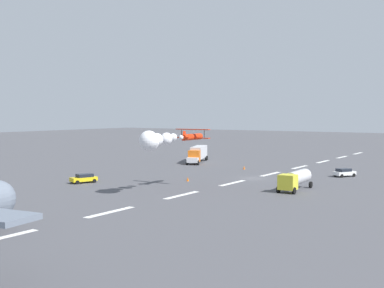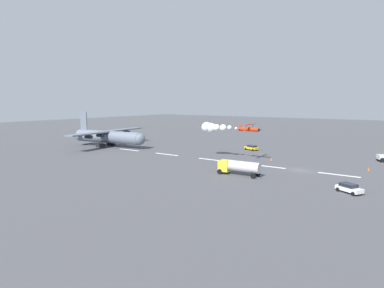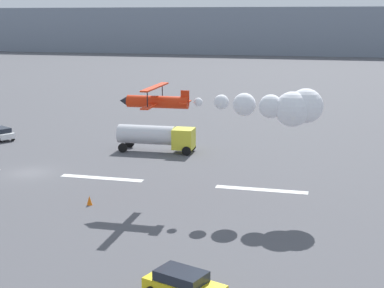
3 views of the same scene
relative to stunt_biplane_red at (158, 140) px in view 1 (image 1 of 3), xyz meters
name	(u,v)px [view 1 (image 1 of 3)]	position (x,y,z in m)	size (l,w,h in m)	color
ground_plane	(253,178)	(-23.32, 3.42, -7.84)	(440.00, 440.00, 0.00)	#4C4C51
runway_stripe_0	(358,153)	(-90.07, 3.42, -7.84)	(8.00, 0.90, 0.01)	white
runway_stripe_1	(342,157)	(-75.23, 3.42, -7.84)	(8.00, 0.90, 0.01)	white
runway_stripe_2	(323,162)	(-60.40, 3.42, -7.84)	(8.00, 0.90, 0.01)	white
runway_stripe_3	(300,167)	(-45.57, 3.42, -7.84)	(8.00, 0.90, 0.01)	white
runway_stripe_4	(270,174)	(-30.73, 3.42, -7.84)	(8.00, 0.90, 0.01)	white
runway_stripe_5	(233,183)	(-15.90, 3.42, -7.84)	(8.00, 0.90, 0.01)	white
runway_stripe_6	(182,195)	(-1.07, 3.42, -7.84)	(8.00, 0.90, 0.01)	white
runway_stripe_7	(110,212)	(13.76, 3.42, -7.84)	(8.00, 0.90, 0.01)	white
runway_stripe_8	(1,238)	(28.60, 3.42, -7.84)	(8.00, 0.90, 0.01)	white
stunt_biplane_red	(158,140)	(0.00, 0.00, 0.00)	(16.38, 6.12, 2.91)	red
semi_truck_orange	(198,153)	(-42.48, -20.76, -5.73)	(13.59, 7.88, 3.70)	silver
fuel_tanker_truck	(295,179)	(-14.25, 15.11, -6.11)	(8.60, 2.96, 2.90)	yellow
followme_car_yellow	(84,178)	(-2.35, -17.40, -7.03)	(4.69, 3.14, 1.52)	yellow
airport_staff_sedan	(344,172)	(-34.64, 16.34, -7.03)	(4.45, 3.63, 1.52)	white
traffic_cone_near	(244,168)	(-35.19, -4.60, -7.47)	(0.44, 0.44, 0.75)	orange
traffic_cone_far	(188,179)	(-13.72, -4.14, -7.47)	(0.44, 0.44, 0.75)	orange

